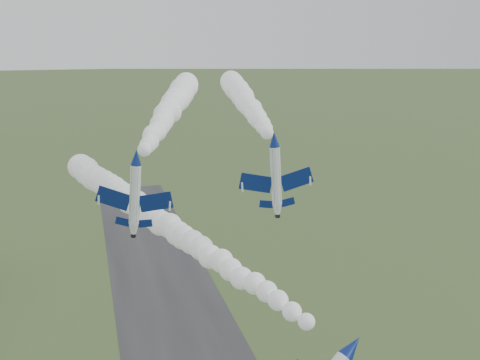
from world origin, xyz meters
name	(u,v)px	position (x,y,z in m)	size (l,w,h in m)	color
jet_lead	(353,347)	(7.55, -7.14, 29.10)	(7.57, 13.70, 9.46)	white
smoke_trail_jet_lead	(158,220)	(-5.64, 30.15, 30.54)	(5.12, 71.77, 5.12)	white
jet_pair_left	(136,157)	(-9.54, 16.64, 43.36)	(9.43, 10.99, 2.80)	white
smoke_trail_jet_pair_left	(171,108)	(0.09, 49.74, 44.89)	(5.54, 64.53, 5.54)	white
jet_pair_right	(274,139)	(7.68, 15.76, 44.81)	(9.67, 11.44, 2.85)	white
smoke_trail_jet_pair_right	(245,101)	(13.13, 46.50, 45.96)	(4.93, 57.17, 4.93)	white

